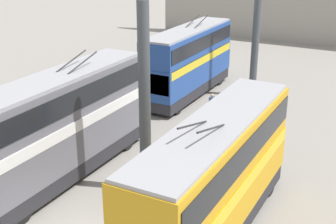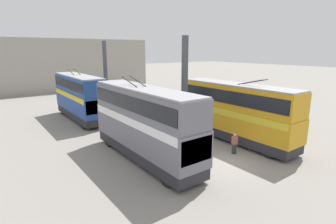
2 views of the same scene
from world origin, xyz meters
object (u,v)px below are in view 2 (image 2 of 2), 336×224
at_px(person_by_left_row, 234,143).
at_px(bus_right_mid, 79,95).
at_px(oil_drum, 148,114).
at_px(bus_left_far, 236,109).
at_px(person_aisle_midway, 121,113).
at_px(bus_right_near, 144,119).

bearing_deg(person_by_left_row, bus_right_mid, 42.86).
xyz_separation_m(bus_right_mid, oil_drum, (-3.99, -6.68, -2.46)).
bearing_deg(oil_drum, bus_left_far, -170.60).
distance_m(bus_left_far, person_aisle_midway, 13.12).
xyz_separation_m(bus_left_far, bus_right_mid, (15.37, 8.57, 0.04)).
distance_m(bus_right_mid, person_aisle_midway, 5.26).
bearing_deg(person_by_left_row, oil_drum, 21.03).
xyz_separation_m(bus_left_far, oil_drum, (11.39, 1.88, -2.42)).
distance_m(bus_right_near, bus_right_mid, 14.15).
distance_m(person_aisle_midway, oil_drum, 3.33).
xyz_separation_m(person_by_left_row, oil_drum, (13.41, -0.60, -0.42)).
distance_m(person_by_left_row, oil_drum, 13.43).
relative_size(bus_right_near, oil_drum, 12.45).
bearing_deg(bus_left_far, oil_drum, 9.40).
distance_m(bus_right_mid, person_by_left_row, 18.54).
height_order(person_aisle_midway, person_by_left_row, person_aisle_midway).
relative_size(bus_left_far, person_aisle_midway, 6.63).
relative_size(person_by_left_row, oil_drum, 1.84).
bearing_deg(oil_drum, bus_right_mid, 59.18).
bearing_deg(bus_left_far, bus_right_mid, 29.13).
distance_m(bus_left_far, person_by_left_row, 3.78).
bearing_deg(person_by_left_row, bus_right_near, 85.47).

